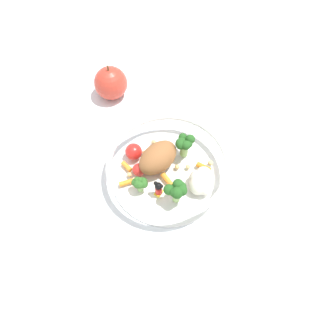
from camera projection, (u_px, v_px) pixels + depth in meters
The scene contains 4 objects.
ground_plane at pixel (175, 180), 0.68m from camera, with size 2.40×2.40×0.00m, color white.
food_container at pixel (169, 168), 0.66m from camera, with size 0.23×0.23×0.06m.
loose_apple at pixel (111, 83), 0.77m from camera, with size 0.07×0.07×0.09m.
folded_napkin at pixel (169, 291), 0.57m from camera, with size 0.14×0.15×0.01m, color silver.
Camera 1 is at (-0.33, -0.07, 0.59)m, focal length 37.33 mm.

